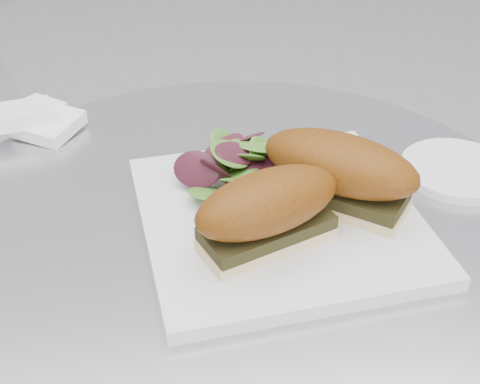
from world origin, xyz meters
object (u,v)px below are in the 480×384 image
object	(u,v)px
sandwich_right	(339,170)
saucer	(457,170)
sandwich_left	(268,209)
plate	(279,218)

from	to	relation	value
sandwich_right	saucer	world-z (taller)	sandwich_right
sandwich_left	saucer	world-z (taller)	sandwich_left
sandwich_left	saucer	bearing A→B (deg)	3.12
sandwich_right	sandwich_left	bearing A→B (deg)	-108.84
sandwich_left	plate	bearing A→B (deg)	43.82
plate	sandwich_left	size ratio (longest dim) A/B	1.70
sandwich_left	sandwich_right	distance (m)	0.10
plate	sandwich_right	xyz separation A→B (m)	(0.06, 0.01, 0.05)
plate	saucer	world-z (taller)	plate
plate	saucer	xyz separation A→B (m)	(0.23, 0.06, -0.00)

